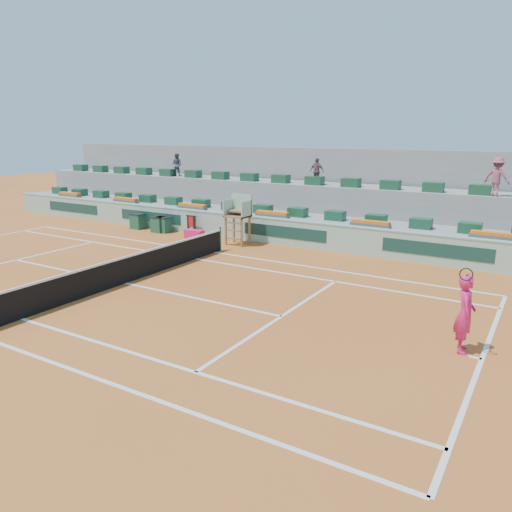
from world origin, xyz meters
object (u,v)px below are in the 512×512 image
at_px(player_bag, 194,234).
at_px(tennis_player, 465,313).
at_px(umpire_chair, 239,213).
at_px(drink_cooler_a, 163,225).

height_order(player_bag, tennis_player, tennis_player).
xyz_separation_m(umpire_chair, tennis_player, (11.37, -7.25, -0.55)).
distance_m(umpire_chair, drink_cooler_a, 5.21).
xyz_separation_m(drink_cooler_a, tennis_player, (16.44, -7.58, 0.57)).
bearing_deg(player_bag, umpire_chair, 2.64).
bearing_deg(tennis_player, drink_cooler_a, 155.25).
relative_size(player_bag, drink_cooler_a, 1.21).
height_order(drink_cooler_a, tennis_player, tennis_player).
relative_size(umpire_chair, tennis_player, 1.05).
relative_size(umpire_chair, drink_cooler_a, 2.86).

